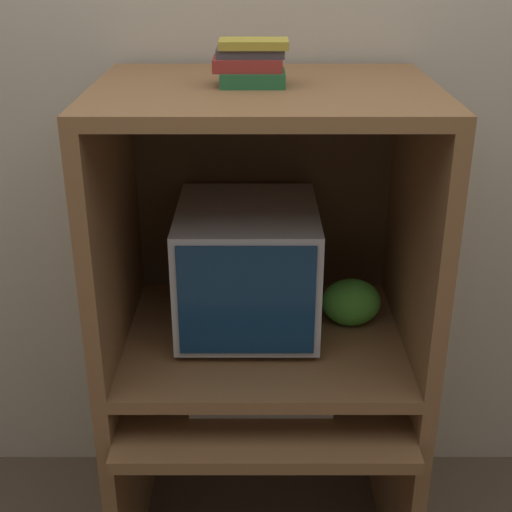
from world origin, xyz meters
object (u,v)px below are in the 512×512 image
object	(u,v)px
mouse	(354,400)
keyboard	(258,397)
book_stack	(247,63)
snack_bag	(348,302)
crt_monitor	(244,267)

from	to	relation	value
mouse	keyboard	bearing A→B (deg)	176.42
book_stack	keyboard	bearing A→B (deg)	-79.29
mouse	snack_bag	distance (m)	0.29
snack_bag	book_stack	xyz separation A→B (m)	(-0.29, -0.06, 0.69)
mouse	book_stack	size ratio (longest dim) A/B	0.33
crt_monitor	book_stack	world-z (taller)	book_stack
crt_monitor	snack_bag	size ratio (longest dim) A/B	2.57
mouse	book_stack	distance (m)	0.94
keyboard	snack_bag	size ratio (longest dim) A/B	2.26
crt_monitor	mouse	size ratio (longest dim) A/B	7.34
snack_bag	mouse	bearing A→B (deg)	-90.01
mouse	book_stack	xyz separation A→B (m)	(-0.29, 0.16, 0.88)
crt_monitor	book_stack	distance (m)	0.57
keyboard	snack_bag	bearing A→B (deg)	37.04
keyboard	mouse	bearing A→B (deg)	-3.58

